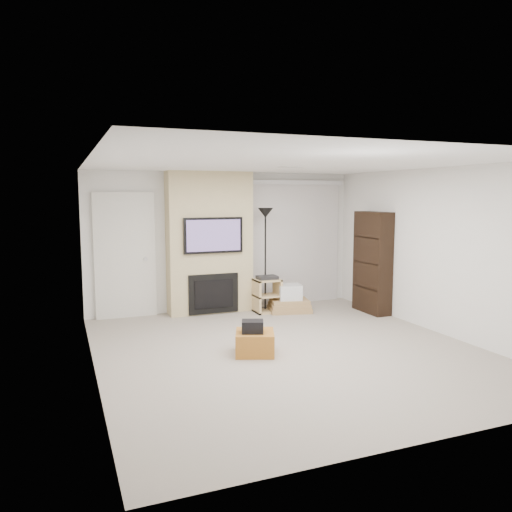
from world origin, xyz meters
name	(u,v)px	position (x,y,z in m)	size (l,w,h in m)	color
floor	(289,350)	(0.00, 0.00, 0.00)	(5.00, 5.50, 0.00)	#A19689
ceiling	(290,163)	(0.00, 0.00, 2.50)	(5.00, 5.50, 0.00)	white
wall_back	(225,241)	(0.00, 2.75, 1.25)	(5.00, 2.50, 0.00)	white
wall_front	(434,298)	(0.00, -2.75, 1.25)	(5.00, 2.50, 0.00)	white
wall_left	(92,269)	(-2.50, 0.00, 1.25)	(5.50, 2.50, 0.00)	white
wall_right	(439,251)	(2.50, 0.00, 1.25)	(5.50, 2.50, 0.00)	white
hvac_vent	(291,167)	(0.40, 0.80, 2.50)	(0.35, 0.18, 0.01)	silver
ottoman	(255,343)	(-0.49, 0.02, 0.15)	(0.50, 0.50, 0.30)	#A86824
black_bag	(253,327)	(-0.53, -0.01, 0.38)	(0.28, 0.22, 0.16)	black
fireplace_wall	(210,244)	(-0.35, 2.54, 1.24)	(1.50, 0.47, 2.50)	#CAB784
entry_door	(125,256)	(-1.80, 2.71, 1.05)	(1.02, 0.11, 2.14)	silver
vertical_blinds	(295,238)	(1.40, 2.70, 1.27)	(1.98, 0.10, 2.37)	silver
floor_lamp	(265,230)	(0.61, 2.27, 1.47)	(0.28, 0.28, 1.86)	black
av_stand	(267,293)	(0.59, 2.16, 0.35)	(0.45, 0.38, 0.66)	#D6B57B
box_stack	(289,301)	(0.99, 2.05, 0.19)	(0.84, 0.70, 0.49)	tan
bookshelf	(372,262)	(2.34, 1.47, 0.90)	(0.30, 0.80, 1.80)	black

